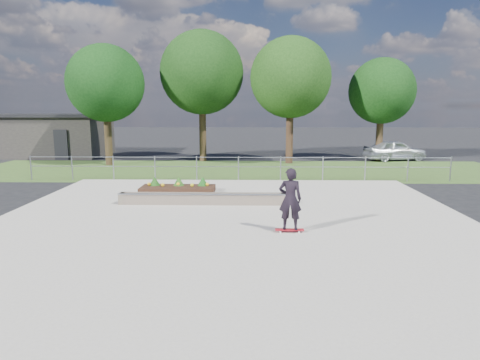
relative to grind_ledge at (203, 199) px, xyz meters
name	(u,v)px	position (x,y,z in m)	size (l,w,h in m)	color
ground	(232,224)	(1.17, -2.36, -0.26)	(120.00, 120.00, 0.00)	black
grass_verge	(240,170)	(1.17, 8.64, -0.25)	(30.00, 8.00, 0.02)	#314C1E
concrete_slab	(232,223)	(1.17, -2.36, -0.23)	(15.00, 15.00, 0.06)	#A59E92
fence	(239,165)	(1.17, 5.14, 0.51)	(20.06, 0.06, 1.20)	gray
building	(48,135)	(-12.83, 15.63, 1.25)	(8.40, 5.40, 3.00)	#282623
tree_far_left	(105,84)	(-6.83, 10.64, 4.59)	(4.55, 4.55, 7.15)	black
tree_mid_left	(202,73)	(-1.33, 12.64, 5.34)	(5.25, 5.25, 8.25)	#352415
tree_mid_right	(291,78)	(4.17, 11.64, 4.97)	(4.90, 4.90, 7.70)	black
tree_far_right	(382,91)	(10.17, 13.14, 4.21)	(4.20, 4.20, 6.60)	#332214
grind_ledge	(203,199)	(0.00, 0.00, 0.00)	(6.00, 0.44, 0.43)	brown
planter_bed	(178,188)	(-1.24, 2.14, -0.02)	(3.00, 1.20, 0.61)	black
skateboarder	(290,199)	(2.81, -3.40, 0.74)	(0.80, 0.46, 1.82)	white
parked_car	(395,150)	(11.24, 13.21, 0.42)	(1.61, 4.01, 1.37)	#AAAFB4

